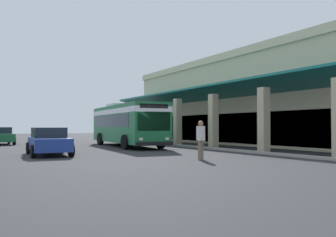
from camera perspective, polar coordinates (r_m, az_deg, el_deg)
ground at (r=28.08m, az=11.41°, el=-4.38°), size 120.00×120.00×0.00m
curb_strip at (r=27.63m, az=1.88°, el=-4.33°), size 36.53×0.50×0.12m
plaza_building at (r=33.71m, az=15.98°, el=2.71°), size 30.74×14.21×7.70m
transit_bus at (r=27.60m, az=-6.67°, el=-0.61°), size 11.38×3.47×3.34m
parked_sedan_blue at (r=20.04m, az=-18.55°, el=-3.44°), size 4.52×2.23×1.47m
parked_sedan_green at (r=33.43m, az=-25.31°, el=-2.50°), size 4.47×2.14×1.47m
pedestrian at (r=16.34m, az=5.26°, el=-3.06°), size 0.67×0.37×1.79m
potted_palm at (r=37.16m, az=-4.35°, el=-2.39°), size 1.95×1.60×3.09m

